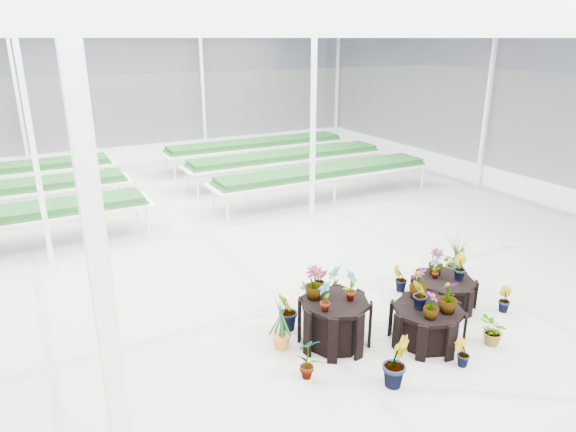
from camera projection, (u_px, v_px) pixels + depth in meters
name	position (u px, v px, depth m)	size (l,w,h in m)	color
ground_plane	(278.00, 316.00, 8.19)	(24.00, 24.00, 0.00)	gray
greenhouse_shell	(277.00, 180.00, 7.45)	(18.00, 24.00, 4.50)	white
steel_frame	(277.00, 180.00, 7.45)	(18.00, 24.00, 4.50)	silver
nursery_benches	(158.00, 184.00, 14.05)	(16.00, 7.00, 0.84)	silver
plinth_tall	(334.00, 322.00, 7.35)	(1.01, 1.01, 0.69)	black
plinth_mid	(427.00, 325.00, 7.41)	(1.04, 1.04, 0.55)	black
plinth_low	(443.00, 292.00, 8.46)	(1.03, 1.03, 0.46)	black
nursery_plants	(394.00, 293.00, 7.87)	(4.39, 2.78, 1.22)	#154218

